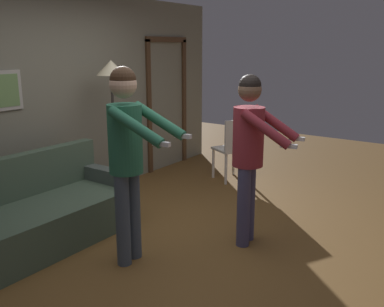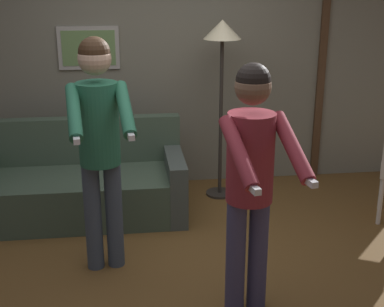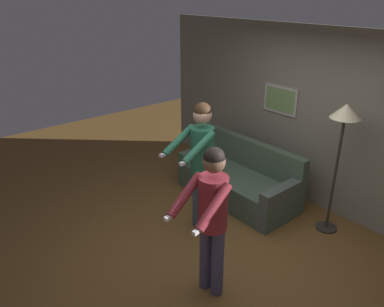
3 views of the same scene
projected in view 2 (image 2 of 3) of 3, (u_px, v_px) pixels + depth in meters
ground_plane at (180, 272)px, 4.12m from camera, size 12.00×12.00×0.00m
back_wall_assembly at (162, 64)px, 5.52m from camera, size 6.40×0.10×2.60m
couch at (82, 187)px, 5.03m from camera, size 1.90×0.86×0.87m
torchiere_lamp at (222, 48)px, 5.09m from camera, size 0.37×0.37×1.78m
person_standing_left at (99, 134)px, 3.85m from camera, size 0.49×0.73×1.78m
person_standing_right at (251, 170)px, 3.34m from camera, size 0.51×0.68×1.69m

